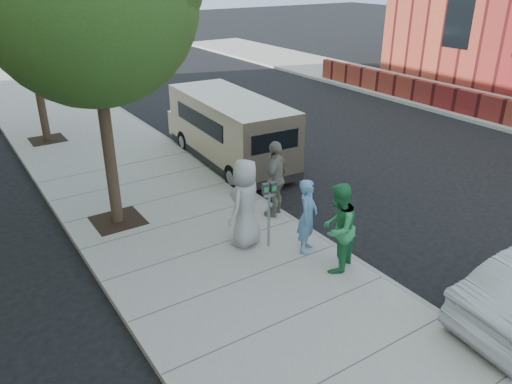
# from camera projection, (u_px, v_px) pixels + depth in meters

# --- Properties ---
(ground) EXTENTS (120.00, 120.00, 0.00)m
(ground) POSITION_uv_depth(u_px,v_px,m) (247.00, 241.00, 11.89)
(ground) COLOR black
(ground) RESTS_ON ground
(sidewalk) EXTENTS (5.00, 60.00, 0.15)m
(sidewalk) POSITION_uv_depth(u_px,v_px,m) (210.00, 250.00, 11.35)
(sidewalk) COLOR gray
(sidewalk) RESTS_ON ground
(curb_face) EXTENTS (0.12, 60.00, 0.16)m
(curb_face) POSITION_uv_depth(u_px,v_px,m) (295.00, 222.00, 12.58)
(curb_face) COLOR gray
(curb_face) RESTS_ON ground
(church_wall) EXTENTS (0.30, 22.00, 1.00)m
(church_wall) POSITION_uv_depth(u_px,v_px,m) (505.00, 112.00, 19.89)
(church_wall) COLOR maroon
(church_wall) RESTS_ON far_sidewalk
(tree_far) EXTENTS (3.92, 3.80, 6.49)m
(tree_far) POSITION_uv_depth(u_px,v_px,m) (24.00, 2.00, 16.32)
(tree_far) COLOR black
(tree_far) RESTS_ON sidewalk
(parking_meter) EXTENTS (0.34, 0.17, 1.56)m
(parking_meter) POSITION_uv_depth(u_px,v_px,m) (269.00, 201.00, 10.91)
(parking_meter) COLOR gray
(parking_meter) RESTS_ON sidewalk
(van) EXTENTS (2.33, 6.05, 2.20)m
(van) POSITION_uv_depth(u_px,v_px,m) (229.00, 128.00, 16.11)
(van) COLOR tan
(van) RESTS_ON ground
(person_officer) EXTENTS (0.74, 0.70, 1.71)m
(person_officer) POSITION_uv_depth(u_px,v_px,m) (308.00, 216.00, 10.86)
(person_officer) COLOR #5C8FC3
(person_officer) RESTS_ON sidewalk
(person_green_shirt) EXTENTS (1.16, 1.08, 1.92)m
(person_green_shirt) POSITION_uv_depth(u_px,v_px,m) (338.00, 228.00, 10.14)
(person_green_shirt) COLOR #2C884C
(person_green_shirt) RESTS_ON sidewalk
(person_gray_shirt) EXTENTS (1.18, 1.04, 2.04)m
(person_gray_shirt) POSITION_uv_depth(u_px,v_px,m) (245.00, 203.00, 11.07)
(person_gray_shirt) COLOR #A4A5A7
(person_gray_shirt) RESTS_ON sidewalk
(person_striped_polo) EXTENTS (1.23, 1.04, 1.97)m
(person_striped_polo) POSITION_uv_depth(u_px,v_px,m) (275.00, 179.00, 12.42)
(person_striped_polo) COLOR gray
(person_striped_polo) RESTS_ON sidewalk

